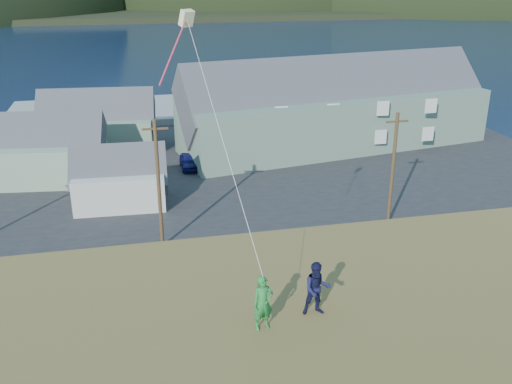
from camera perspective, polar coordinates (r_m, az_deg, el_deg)
ground at (r=37.38m, az=-4.85°, el=-6.14°), size 900.00×900.00×0.00m
grass_strip at (r=35.61m, az=-4.39°, el=-7.53°), size 110.00×8.00×0.10m
waterfront_lot at (r=52.94m, az=-7.48°, el=2.27°), size 72.00×36.00×0.12m
wharf at (r=74.84m, az=-13.90°, el=7.80°), size 26.00×14.00×0.90m
far_hills at (r=315.18m, az=-5.75°, el=18.50°), size 760.00×265.00×143.00m
lodge at (r=59.00m, az=8.01°, el=8.55°), size 33.04×14.21×11.25m
shed_palegreen_near at (r=52.28m, az=-20.24°, el=3.89°), size 10.50×7.34×7.14m
shed_white at (r=45.13m, az=-13.49°, el=1.37°), size 7.48×5.15×5.78m
shed_palegreen_far at (r=59.35m, az=-15.57°, el=6.64°), size 11.89×7.51×7.64m
utility_poles at (r=36.80m, az=-9.04°, el=0.53°), size 30.94×0.24×8.60m
parked_cars at (r=56.66m, az=-15.44°, el=3.79°), size 22.95×12.99×1.54m
kite_flyer_green at (r=17.07m, az=0.70°, el=-11.05°), size 0.70×0.52×1.74m
kite_flyer_navy at (r=17.83m, az=6.11°, el=-9.61°), size 0.92×0.75×1.76m
kite_rig at (r=20.33m, az=-7.05°, el=16.12°), size 1.24×3.52×9.38m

